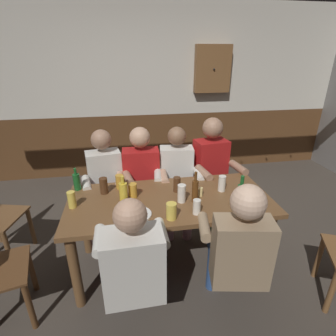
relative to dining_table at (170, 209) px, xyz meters
name	(u,v)px	position (x,y,z in m)	size (l,w,h in m)	color
ground_plane	(169,260)	(0.00, 0.05, -0.63)	(7.69, 7.69, 0.00)	#423A33
back_wall_upper	(143,60)	(0.00, 2.32, 1.18)	(6.41, 0.12, 1.64)	beige
back_wall_wainscot	(146,143)	(0.00, 2.32, -0.13)	(6.41, 0.12, 0.99)	brown
dining_table	(170,209)	(0.00, 0.00, 0.00)	(1.77, 0.80, 0.74)	brown
person_0	(106,181)	(-0.58, 0.62, 0.03)	(0.53, 0.57, 1.20)	silver
person_1	(142,177)	(-0.20, 0.63, 0.04)	(0.54, 0.53, 1.20)	#AD1919
person_2	(177,176)	(0.19, 0.62, 0.02)	(0.53, 0.53, 1.19)	silver
person_3	(213,169)	(0.61, 0.63, 0.07)	(0.53, 0.58, 1.27)	#AD1919
person_4	(133,263)	(-0.35, -0.62, 0.01)	(0.52, 0.53, 1.17)	silver
person_5	(238,249)	(0.37, -0.62, 0.03)	(0.56, 0.56, 1.20)	#997F60
table_candle	(201,192)	(0.28, 0.00, 0.15)	(0.04, 0.04, 0.08)	#F9E08C
plate_0	(137,215)	(-0.30, -0.21, 0.12)	(0.23, 0.23, 0.01)	white
bottle_0	(195,190)	(0.20, -0.08, 0.21)	(0.05, 0.05, 0.28)	#593314
bottle_1	(241,195)	(0.55, -0.22, 0.22)	(0.06, 0.06, 0.28)	#195923
bottle_2	(123,192)	(-0.40, 0.02, 0.20)	(0.07, 0.07, 0.24)	gold
bottle_3	(77,181)	(-0.82, 0.31, 0.19)	(0.06, 0.06, 0.22)	#195923
pint_glass_0	(197,207)	(0.17, -0.26, 0.17)	(0.06, 0.06, 0.12)	white
pint_glass_1	(72,200)	(-0.82, 0.00, 0.18)	(0.07, 0.07, 0.14)	#E5C64C
pint_glass_2	(222,183)	(0.50, 0.07, 0.18)	(0.07, 0.07, 0.15)	white
pint_glass_3	(120,182)	(-0.43, 0.27, 0.18)	(0.07, 0.07, 0.13)	gold
pint_glass_4	(177,184)	(0.09, 0.12, 0.18)	(0.07, 0.07, 0.14)	#4C2D19
pint_glass_5	(104,186)	(-0.57, 0.20, 0.18)	(0.07, 0.07, 0.15)	#4C2D19
pint_glass_6	(171,211)	(-0.04, -0.30, 0.17)	(0.08, 0.08, 0.13)	#E5C64C
pint_glass_7	(133,190)	(-0.32, 0.09, 0.17)	(0.08, 0.08, 0.13)	gold
pint_glass_8	(182,193)	(0.09, -0.06, 0.19)	(0.07, 0.07, 0.16)	white
wall_dart_cabinet	(213,69)	(1.06, 2.19, 1.05)	(0.56, 0.15, 0.70)	brown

